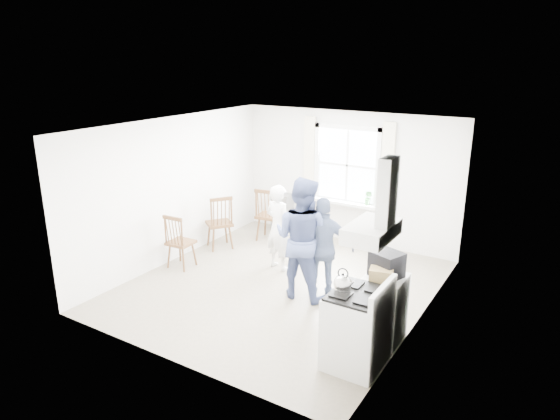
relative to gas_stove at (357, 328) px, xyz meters
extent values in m
cube|color=gray|center=(-1.91, 1.35, -0.49)|extent=(4.62, 5.12, 0.02)
cube|color=silver|center=(-1.91, 3.87, 0.82)|extent=(4.62, 0.04, 2.64)
cube|color=silver|center=(-1.91, -1.17, 0.82)|extent=(4.62, 0.04, 2.64)
cube|color=silver|center=(-4.18, 1.35, 0.82)|extent=(0.04, 5.12, 2.64)
cube|color=silver|center=(0.36, 1.35, 0.82)|extent=(0.04, 5.12, 2.64)
cube|color=white|center=(-1.91, 1.35, 2.13)|extent=(4.62, 5.12, 0.02)
cube|color=white|center=(-1.91, 3.83, 1.07)|extent=(1.20, 0.02, 1.40)
cube|color=silver|center=(-1.91, 3.80, 1.81)|extent=(1.38, 0.09, 0.09)
cube|color=silver|center=(-1.91, 3.80, 0.32)|extent=(1.38, 0.09, 0.09)
cube|color=silver|center=(-2.56, 3.80, 1.07)|extent=(0.09, 0.09, 1.58)
cube|color=silver|center=(-1.27, 3.80, 1.07)|extent=(0.09, 0.09, 1.58)
cube|color=silver|center=(-1.91, 3.73, 0.34)|extent=(1.38, 0.24, 0.06)
cube|color=beige|center=(-2.73, 3.79, 1.12)|extent=(0.24, 0.05, 1.70)
cube|color=beige|center=(-1.09, 3.79, 1.12)|extent=(0.24, 0.05, 1.70)
cube|color=silver|center=(0.11, 0.00, 1.26)|extent=(0.45, 0.76, 0.18)
cube|color=silver|center=(0.26, 0.00, 1.73)|extent=(0.14, 0.30, 0.76)
cube|color=slate|center=(-3.31, 3.68, -0.08)|extent=(0.40, 0.30, 0.80)
cube|color=silver|center=(-0.01, 0.00, -0.02)|extent=(0.65, 0.76, 0.92)
cube|color=black|center=(-0.01, 0.00, 0.45)|extent=(0.61, 0.72, 0.03)
cube|color=silver|center=(0.29, 0.00, 0.54)|extent=(0.06, 0.76, 0.20)
cylinder|color=silver|center=(-0.35, 0.00, 0.22)|extent=(0.02, 0.61, 0.02)
sphere|color=silver|center=(-0.18, -0.07, 0.57)|extent=(0.21, 0.21, 0.21)
cylinder|color=silver|center=(-0.18, -0.07, 0.51)|extent=(0.19, 0.19, 0.04)
torus|color=black|center=(-0.18, -0.07, 0.70)|extent=(0.14, 0.03, 0.14)
cube|color=silver|center=(0.07, 0.70, -0.03)|extent=(0.50, 0.55, 0.90)
cube|color=black|center=(0.07, 0.72, 0.50)|extent=(0.46, 0.43, 0.17)
cube|color=black|center=(0.07, 0.72, 0.67)|extent=(0.46, 0.43, 0.15)
cube|color=olive|center=(0.08, 0.50, 0.51)|extent=(0.33, 0.27, 0.18)
cube|color=#4A2D17|center=(-3.22, 3.04, 0.02)|extent=(0.52, 0.50, 0.06)
cube|color=#4A2D17|center=(-3.20, 2.85, 0.32)|extent=(0.45, 0.12, 0.60)
cylinder|color=#4A2D17|center=(-3.22, 3.04, -0.24)|extent=(0.04, 0.04, 0.48)
cube|color=#4A2D17|center=(-3.81, 1.08, -0.03)|extent=(0.44, 0.42, 0.05)
cube|color=#4A2D17|center=(-3.80, 0.90, 0.24)|extent=(0.40, 0.08, 0.54)
cylinder|color=#4A2D17|center=(-3.81, 1.08, -0.27)|extent=(0.04, 0.04, 0.43)
cube|color=#4A2D17|center=(-3.81, 2.17, 0.01)|extent=(0.62, 0.62, 0.05)
cube|color=#4A2D17|center=(-3.65, 2.05, 0.30)|extent=(0.31, 0.39, 0.59)
cylinder|color=#4A2D17|center=(-3.81, 2.17, -0.25)|extent=(0.04, 0.04, 0.47)
imported|color=white|center=(-2.31, 1.92, 0.28)|extent=(0.66, 0.66, 1.52)
imported|color=#475484|center=(-1.46, 1.23, 0.47)|extent=(0.93, 0.93, 1.90)
imported|color=navy|center=(-1.17, 1.37, 0.32)|extent=(1.26, 1.26, 1.60)
imported|color=#357837|center=(-1.40, 3.71, 0.51)|extent=(0.19, 0.19, 0.29)
camera|label=1|loc=(1.98, -4.98, 3.13)|focal=32.00mm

